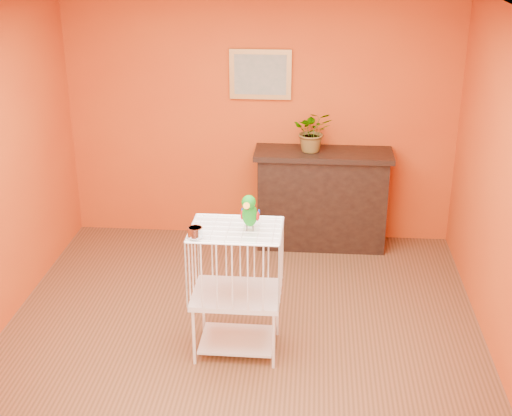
{
  "coord_description": "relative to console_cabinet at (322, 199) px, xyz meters",
  "views": [
    {
      "loc": [
        0.54,
        -4.84,
        3.21
      ],
      "look_at": [
        0.14,
        -0.05,
        1.24
      ],
      "focal_mm": 50.0,
      "sensor_mm": 36.0,
      "label": 1
    }
  ],
  "objects": [
    {
      "name": "potted_plant",
      "position": [
        -0.11,
        -0.01,
        0.68
      ],
      "size": [
        0.4,
        0.44,
        0.33
      ],
      "primitive_type": "imported",
      "rotation": [
        0.0,
        0.0,
        0.06
      ],
      "color": "#26722D",
      "rests_on": "console_cabinet"
    },
    {
      "name": "room_shell",
      "position": [
        -0.65,
        -2.01,
        1.07
      ],
      "size": [
        4.5,
        4.5,
        4.5
      ],
      "color": "#C54812",
      "rests_on": "ground"
    },
    {
      "name": "feed_cup",
      "position": [
        -0.94,
        -2.21,
        0.58
      ],
      "size": [
        0.11,
        0.11,
        0.08
      ],
      "primitive_type": "cylinder",
      "color": "silver",
      "rests_on": "birdcage"
    },
    {
      "name": "ground",
      "position": [
        -0.65,
        -2.01,
        -0.52
      ],
      "size": [
        4.5,
        4.5,
        0.0
      ],
      "primitive_type": "plane",
      "color": "brown",
      "rests_on": "ground"
    },
    {
      "name": "framed_picture",
      "position": [
        -0.65,
        0.21,
        1.23
      ],
      "size": [
        0.62,
        0.04,
        0.5
      ],
      "color": "#AA7A3D",
      "rests_on": "room_shell"
    },
    {
      "name": "console_cabinet",
      "position": [
        0.0,
        0.0,
        0.0
      ],
      "size": [
        1.39,
        0.5,
        1.03
      ],
      "color": "black",
      "rests_on": "ground"
    },
    {
      "name": "parrot",
      "position": [
        -0.56,
        -2.05,
        0.68
      ],
      "size": [
        0.15,
        0.27,
        0.3
      ],
      "rotation": [
        0.0,
        0.0,
        -0.13
      ],
      "color": "#59544C",
      "rests_on": "birdcage"
    },
    {
      "name": "birdcage",
      "position": [
        -0.66,
        -2.02,
        0.03
      ],
      "size": [
        0.68,
        0.53,
        1.05
      ],
      "rotation": [
        0.0,
        0.0,
        -0.01
      ],
      "color": "white",
      "rests_on": "ground"
    }
  ]
}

